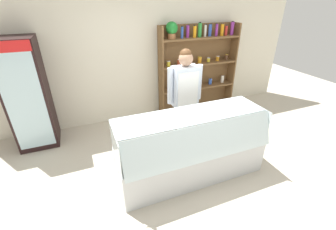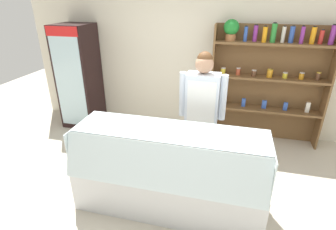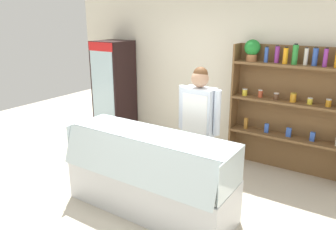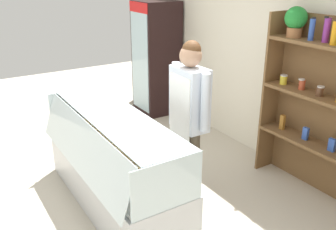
% 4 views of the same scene
% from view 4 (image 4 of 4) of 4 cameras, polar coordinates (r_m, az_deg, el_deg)
% --- Properties ---
extents(ground_plane, '(12.00, 12.00, 0.00)m').
position_cam_4_polar(ground_plane, '(4.11, -6.34, -14.11)').
color(ground_plane, beige).
extents(back_wall, '(6.80, 0.10, 2.70)m').
position_cam_4_polar(back_wall, '(4.81, 17.22, 8.15)').
color(back_wall, silver).
rests_on(back_wall, ground).
extents(drinks_fridge, '(0.63, 0.65, 1.89)m').
position_cam_4_polar(drinks_fridge, '(6.43, -1.81, 8.61)').
color(drinks_fridge, black).
rests_on(drinks_fridge, ground).
extents(deli_display_case, '(2.14, 0.77, 1.01)m').
position_cam_4_polar(deli_display_case, '(4.06, -8.23, -9.35)').
color(deli_display_case, silver).
rests_on(deli_display_case, ground).
extents(shop_clerk, '(0.61, 0.25, 1.73)m').
position_cam_4_polar(shop_clerk, '(3.89, 3.23, 1.11)').
color(shop_clerk, '#4C4233').
rests_on(shop_clerk, ground).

